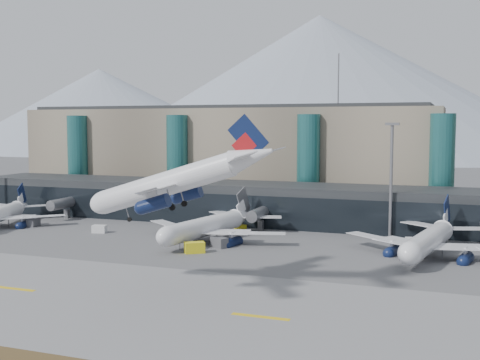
{
  "coord_description": "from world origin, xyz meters",
  "views": [
    {
      "loc": [
        43.59,
        -88.1,
        25.12
      ],
      "look_at": [
        0.14,
        32.0,
        13.37
      ],
      "focal_mm": 45.0,
      "sensor_mm": 36.0,
      "label": 1
    }
  ],
  "objects_px": {
    "lightmast_mid": "(391,173)",
    "veh_h": "(195,248)",
    "hero_jet": "(183,174)",
    "veh_a": "(99,229)",
    "veh_b": "(240,228)",
    "veh_c": "(219,242)",
    "veh_g": "(410,241)",
    "jet_parked_mid": "(214,219)",
    "jet_parked_right": "(433,232)",
    "veh_f": "(33,222)",
    "jet_parked_left": "(3,209)",
    "veh_d": "(434,240)"
  },
  "relations": [
    {
      "from": "lightmast_mid",
      "to": "jet_parked_mid",
      "type": "distance_m",
      "value": 40.57
    },
    {
      "from": "veh_b",
      "to": "veh_d",
      "type": "bearing_deg",
      "value": -62.8
    },
    {
      "from": "lightmast_mid",
      "to": "veh_c",
      "type": "bearing_deg",
      "value": -144.13
    },
    {
      "from": "veh_a",
      "to": "veh_b",
      "type": "height_order",
      "value": "veh_a"
    },
    {
      "from": "veh_b",
      "to": "veh_c",
      "type": "distance_m",
      "value": 19.16
    },
    {
      "from": "jet_parked_mid",
      "to": "hero_jet",
      "type": "bearing_deg",
      "value": -152.68
    },
    {
      "from": "jet_parked_mid",
      "to": "veh_a",
      "type": "relative_size",
      "value": 11.54
    },
    {
      "from": "veh_a",
      "to": "veh_h",
      "type": "height_order",
      "value": "veh_h"
    },
    {
      "from": "jet_parked_left",
      "to": "veh_d",
      "type": "xyz_separation_m",
      "value": [
        102.82,
        10.94,
        -3.22
      ]
    },
    {
      "from": "jet_parked_right",
      "to": "veh_d",
      "type": "distance_m",
      "value": 11.36
    },
    {
      "from": "veh_f",
      "to": "veh_g",
      "type": "bearing_deg",
      "value": -94.1
    },
    {
      "from": "hero_jet",
      "to": "veh_b",
      "type": "xyz_separation_m",
      "value": [
        -9.96,
        52.26,
        -17.12
      ]
    },
    {
      "from": "veh_g",
      "to": "veh_h",
      "type": "height_order",
      "value": "veh_h"
    },
    {
      "from": "lightmast_mid",
      "to": "jet_parked_left",
      "type": "xyz_separation_m",
      "value": [
        -93.2,
        -15.71,
        -10.37
      ]
    },
    {
      "from": "jet_parked_right",
      "to": "veh_a",
      "type": "bearing_deg",
      "value": 101.89
    },
    {
      "from": "jet_parked_left",
      "to": "veh_c",
      "type": "relative_size",
      "value": 8.95
    },
    {
      "from": "veh_c",
      "to": "jet_parked_left",
      "type": "bearing_deg",
      "value": -156.1
    },
    {
      "from": "veh_b",
      "to": "veh_f",
      "type": "distance_m",
      "value": 51.92
    },
    {
      "from": "veh_c",
      "to": "veh_g",
      "type": "relative_size",
      "value": 1.47
    },
    {
      "from": "veh_h",
      "to": "hero_jet",
      "type": "bearing_deg",
      "value": -103.33
    },
    {
      "from": "hero_jet",
      "to": "veh_d",
      "type": "xyz_separation_m",
      "value": [
        33.74,
        51.5,
        -17.03
      ]
    },
    {
      "from": "veh_h",
      "to": "veh_a",
      "type": "bearing_deg",
      "value": 122.55
    },
    {
      "from": "veh_a",
      "to": "jet_parked_left",
      "type": "bearing_deg",
      "value": 166.33
    },
    {
      "from": "veh_a",
      "to": "jet_parked_mid",
      "type": "bearing_deg",
      "value": -7.77
    },
    {
      "from": "jet_parked_mid",
      "to": "veh_g",
      "type": "bearing_deg",
      "value": -67.48
    },
    {
      "from": "lightmast_mid",
      "to": "veh_g",
      "type": "xyz_separation_m",
      "value": [
        4.82,
        -7.09,
        -13.68
      ]
    },
    {
      "from": "lightmast_mid",
      "to": "veh_a",
      "type": "relative_size",
      "value": 8.03
    },
    {
      "from": "jet_parked_left",
      "to": "veh_a",
      "type": "distance_m",
      "value": 29.03
    },
    {
      "from": "veh_f",
      "to": "veh_h",
      "type": "distance_m",
      "value": 52.6
    },
    {
      "from": "jet_parked_mid",
      "to": "jet_parked_right",
      "type": "bearing_deg",
      "value": -79.13
    },
    {
      "from": "lightmast_mid",
      "to": "veh_c",
      "type": "height_order",
      "value": "lightmast_mid"
    },
    {
      "from": "jet_parked_mid",
      "to": "veh_d",
      "type": "bearing_deg",
      "value": -65.88
    },
    {
      "from": "jet_parked_right",
      "to": "veh_c",
      "type": "relative_size",
      "value": 9.79
    },
    {
      "from": "veh_b",
      "to": "veh_h",
      "type": "relative_size",
      "value": 0.66
    },
    {
      "from": "hero_jet",
      "to": "jet_parked_left",
      "type": "bearing_deg",
      "value": 148.21
    },
    {
      "from": "veh_f",
      "to": "veh_b",
      "type": "bearing_deg",
      "value": -86.97
    },
    {
      "from": "veh_b",
      "to": "jet_parked_mid",
      "type": "bearing_deg",
      "value": -161.97
    },
    {
      "from": "lightmast_mid",
      "to": "veh_h",
      "type": "distance_m",
      "value": 47.41
    },
    {
      "from": "veh_b",
      "to": "veh_c",
      "type": "height_order",
      "value": "veh_c"
    },
    {
      "from": "veh_a",
      "to": "jet_parked_right",
      "type": "bearing_deg",
      "value": -9.73
    },
    {
      "from": "hero_jet",
      "to": "veh_a",
      "type": "xyz_separation_m",
      "value": [
        -40.26,
        39.18,
        -16.97
      ]
    },
    {
      "from": "lightmast_mid",
      "to": "veh_f",
      "type": "distance_m",
      "value": 87.17
    },
    {
      "from": "veh_a",
      "to": "veh_f",
      "type": "height_order",
      "value": "veh_f"
    },
    {
      "from": "hero_jet",
      "to": "veh_g",
      "type": "height_order",
      "value": "hero_jet"
    },
    {
      "from": "hero_jet",
      "to": "veh_f",
      "type": "xyz_separation_m",
      "value": [
        -60.71,
        41.37,
        -16.85
      ]
    },
    {
      "from": "veh_g",
      "to": "jet_parked_mid",
      "type": "bearing_deg",
      "value": -93.65
    },
    {
      "from": "jet_parked_left",
      "to": "veh_h",
      "type": "distance_m",
      "value": 60.55
    },
    {
      "from": "veh_a",
      "to": "veh_c",
      "type": "height_order",
      "value": "veh_c"
    },
    {
      "from": "lightmast_mid",
      "to": "veh_h",
      "type": "xyz_separation_m",
      "value": [
        -34.38,
        -29.79,
        -13.34
      ]
    },
    {
      "from": "jet_parked_right",
      "to": "veh_g",
      "type": "height_order",
      "value": "jet_parked_right"
    }
  ]
}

